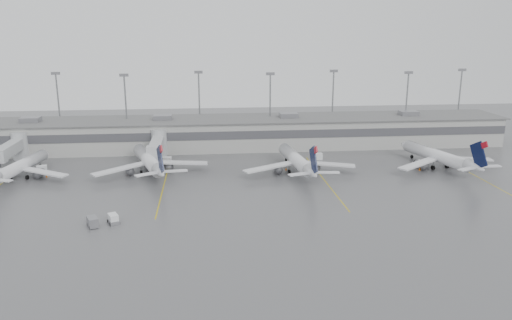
{
  "coord_description": "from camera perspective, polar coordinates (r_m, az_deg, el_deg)",
  "views": [
    {
      "loc": [
        -8.18,
        -79.19,
        32.4
      ],
      "look_at": [
        2.32,
        24.0,
        5.0
      ],
      "focal_mm": 35.0,
      "sensor_mm": 36.0,
      "label": 1
    }
  ],
  "objects": [
    {
      "name": "ground",
      "position": [
        85.95,
        0.08,
        -7.35
      ],
      "size": [
        260.0,
        260.0,
        0.0
      ],
      "primitive_type": "plane",
      "color": "#525254",
      "rests_on": "ground"
    },
    {
      "name": "gse_uld_c",
      "position": [
        128.42,
        7.08,
        0.43
      ],
      "size": [
        2.23,
        1.5,
        1.57
      ],
      "primitive_type": "cube",
      "rotation": [
        0.0,
        0.0,
        -0.01
      ],
      "color": "white",
      "rests_on": "ground"
    },
    {
      "name": "cone_b",
      "position": [
        121.63,
        -14.51,
        -0.97
      ],
      "size": [
        0.42,
        0.42,
        0.67
      ],
      "primitive_type": "cone",
      "color": "#F16305",
      "rests_on": "ground"
    },
    {
      "name": "cone_d",
      "position": [
        123.73,
        18.22,
        -0.95
      ],
      "size": [
        0.51,
        0.51,
        0.8
      ],
      "primitive_type": "cone",
      "color": "#F16305",
      "rests_on": "ground"
    },
    {
      "name": "cone_a",
      "position": [
        121.64,
        -22.83,
        -1.68
      ],
      "size": [
        0.4,
        0.4,
        0.64
      ],
      "primitive_type": "cone",
      "color": "#F16305",
      "rests_on": "ground"
    },
    {
      "name": "cone_c",
      "position": [
        117.87,
        3.46,
        -1.01
      ],
      "size": [
        0.44,
        0.44,
        0.69
      ],
      "primitive_type": "cone",
      "color": "#F16305",
      "rests_on": "ground"
    },
    {
      "name": "gse_uld_a",
      "position": [
        126.2,
        -23.28,
        -0.94
      ],
      "size": [
        2.54,
        1.98,
        1.6
      ],
      "primitive_type": "cube",
      "rotation": [
        0.0,
        0.0,
        0.23
      ],
      "color": "white",
      "rests_on": "ground"
    },
    {
      "name": "terminal",
      "position": [
        140.29,
        -2.35,
        3.18
      ],
      "size": [
        152.0,
        17.0,
        9.45
      ],
      "color": "#A8A8A3",
      "rests_on": "ground"
    },
    {
      "name": "jet_bridge_right",
      "position": [
        128.72,
        -11.16,
        1.71
      ],
      "size": [
        4.0,
        17.2,
        7.0
      ],
      "color": "#ABAEB1",
      "rests_on": "ground"
    },
    {
      "name": "jet_bridge_left",
      "position": [
        136.59,
        -25.93,
        1.23
      ],
      "size": [
        4.0,
        17.2,
        7.0
      ],
      "color": "#ABAEB1",
      "rests_on": "ground"
    },
    {
      "name": "jet_far_left",
      "position": [
        122.27,
        -25.48,
        -0.71
      ],
      "size": [
        24.04,
        27.17,
        8.84
      ],
      "rotation": [
        0.0,
        0.0,
        -0.17
      ],
      "color": "silver",
      "rests_on": "ground"
    },
    {
      "name": "light_masts",
      "position": [
        144.62,
        -2.53,
        6.68
      ],
      "size": [
        142.4,
        8.0,
        20.6
      ],
      "color": "gray",
      "rests_on": "ground"
    },
    {
      "name": "stand_markings",
      "position": [
        108.47,
        -1.22,
        -2.58
      ],
      "size": [
        105.25,
        40.0,
        0.01
      ],
      "color": "#C5AC0B",
      "rests_on": "ground"
    },
    {
      "name": "jet_mid_left",
      "position": [
        117.04,
        -12.1,
        -0.09
      ],
      "size": [
        25.4,
        28.92,
        9.65
      ],
      "rotation": [
        0.0,
        0.0,
        0.3
      ],
      "color": "silver",
      "rests_on": "ground"
    },
    {
      "name": "jet_far_right",
      "position": [
        126.27,
        20.23,
        0.39
      ],
      "size": [
        25.58,
        29.03,
        9.57
      ],
      "rotation": [
        0.0,
        0.0,
        0.25
      ],
      "color": "silver",
      "rests_on": "ground"
    },
    {
      "name": "gse_uld_b",
      "position": [
        124.81,
        -10.25,
        -0.07
      ],
      "size": [
        2.73,
        2.01,
        1.78
      ],
      "primitive_type": "cube",
      "rotation": [
        0.0,
        0.0,
        -0.14
      ],
      "color": "white",
      "rests_on": "ground"
    },
    {
      "name": "gse_loader",
      "position": [
        123.52,
        -12.05,
        -0.25
      ],
      "size": [
        2.17,
        3.36,
        2.06
      ],
      "primitive_type": "cube",
      "rotation": [
        0.0,
        0.0,
        0.04
      ],
      "color": "slate",
      "rests_on": "ground"
    },
    {
      "name": "baggage_tug",
      "position": [
        89.51,
        -15.99,
        -6.58
      ],
      "size": [
        2.5,
        3.01,
        1.67
      ],
      "rotation": [
        0.0,
        0.0,
        0.41
      ],
      "color": "white",
      "rests_on": "ground"
    },
    {
      "name": "jet_mid_right",
      "position": [
        115.1,
        4.75,
        -0.06
      ],
      "size": [
        26.33,
        29.63,
        9.59
      ],
      "rotation": [
        0.0,
        0.0,
        0.09
      ],
      "color": "silver",
      "rests_on": "ground"
    },
    {
      "name": "baggage_cart",
      "position": [
        88.97,
        -18.17,
        -6.72
      ],
      "size": [
        2.45,
        3.04,
        1.7
      ],
      "rotation": [
        0.0,
        0.0,
        0.41
      ],
      "color": "slate",
      "rests_on": "ground"
    }
  ]
}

